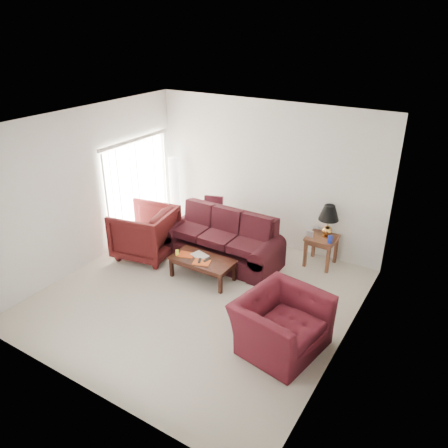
% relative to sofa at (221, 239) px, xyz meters
% --- Properties ---
extents(floor, '(5.00, 5.00, 0.00)m').
position_rel_sofa_xyz_m(floor, '(0.33, -1.27, -0.48)').
color(floor, beige).
rests_on(floor, ground).
extents(blinds, '(0.10, 2.00, 2.16)m').
position_rel_sofa_xyz_m(blinds, '(-2.09, 0.03, 0.60)').
color(blinds, silver).
rests_on(blinds, ground).
extents(sofa, '(2.39, 1.06, 0.97)m').
position_rel_sofa_xyz_m(sofa, '(0.00, 0.00, 0.00)').
color(sofa, black).
rests_on(sofa, ground).
extents(throw_pillow, '(0.44, 0.31, 0.41)m').
position_rel_sofa_xyz_m(throw_pillow, '(-0.72, 0.85, 0.25)').
color(throw_pillow, black).
rests_on(throw_pillow, sofa).
extents(end_table, '(0.60, 0.60, 0.61)m').
position_rel_sofa_xyz_m(end_table, '(1.74, 0.88, -0.18)').
color(end_table, '#58261E').
rests_on(end_table, ground).
extents(table_lamp, '(0.39, 0.39, 0.65)m').
position_rel_sofa_xyz_m(table_lamp, '(1.80, 0.94, 0.44)').
color(table_lamp, '#C0833C').
rests_on(table_lamp, end_table).
extents(clock, '(0.13, 0.05, 0.12)m').
position_rel_sofa_xyz_m(clock, '(1.53, 0.77, 0.18)').
color(clock, silver).
rests_on(clock, end_table).
extents(blue_canister, '(0.10, 0.10, 0.14)m').
position_rel_sofa_xyz_m(blue_canister, '(1.94, 0.72, 0.19)').
color(blue_canister, '#192BA3').
rests_on(blue_canister, end_table).
extents(picture_frame, '(0.13, 0.16, 0.05)m').
position_rel_sofa_xyz_m(picture_frame, '(1.54, 1.06, 0.20)').
color(picture_frame, '#B8B8BD').
rests_on(picture_frame, end_table).
extents(floor_lamp, '(0.29, 0.29, 1.62)m').
position_rel_sofa_xyz_m(floor_lamp, '(-1.84, 0.93, 0.33)').
color(floor_lamp, white).
rests_on(floor_lamp, ground).
extents(armchair_left, '(1.30, 1.27, 1.02)m').
position_rel_sofa_xyz_m(armchair_left, '(-1.41, -0.61, 0.02)').
color(armchair_left, '#3E0E0F').
rests_on(armchair_left, ground).
extents(armchair_right, '(1.29, 1.42, 0.81)m').
position_rel_sofa_xyz_m(armchair_right, '(2.08, -1.69, -0.08)').
color(armchair_right, '#481019').
rests_on(armchair_right, ground).
extents(coffee_table, '(1.24, 0.73, 0.41)m').
position_rel_sofa_xyz_m(coffee_table, '(0.07, -0.74, -0.28)').
color(coffee_table, black).
rests_on(coffee_table, ground).
extents(magazine_red, '(0.34, 0.29, 0.02)m').
position_rel_sofa_xyz_m(magazine_red, '(-0.27, -0.78, -0.07)').
color(magazine_red, '#C43F13').
rests_on(magazine_red, coffee_table).
extents(magazine_white, '(0.35, 0.30, 0.02)m').
position_rel_sofa_xyz_m(magazine_white, '(-0.05, -0.67, -0.07)').
color(magazine_white, silver).
rests_on(magazine_white, coffee_table).
extents(magazine_orange, '(0.36, 0.31, 0.02)m').
position_rel_sofa_xyz_m(magazine_orange, '(0.13, -0.86, -0.07)').
color(magazine_orange, '#D04B18').
rests_on(magazine_orange, coffee_table).
extents(remote_a, '(0.11, 0.16, 0.02)m').
position_rel_sofa_xyz_m(remote_a, '(0.08, -0.85, -0.05)').
color(remote_a, black).
rests_on(remote_a, coffee_table).
extents(remote_b, '(0.07, 0.16, 0.02)m').
position_rel_sofa_xyz_m(remote_b, '(0.18, -0.76, -0.05)').
color(remote_b, black).
rests_on(remote_b, coffee_table).
extents(yellow_glass, '(0.08, 0.08, 0.11)m').
position_rel_sofa_xyz_m(yellow_glass, '(-0.42, -0.87, -0.02)').
color(yellow_glass, '#F9FF38').
rests_on(yellow_glass, coffee_table).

